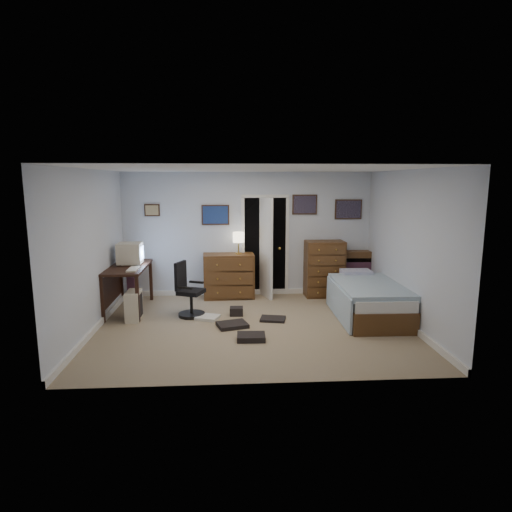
{
  "coord_description": "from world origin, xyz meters",
  "views": [
    {
      "loc": [
        -0.37,
        -6.62,
        2.32
      ],
      "look_at": [
        0.06,
        0.3,
        1.1
      ],
      "focal_mm": 30.0,
      "sensor_mm": 36.0,
      "label": 1
    }
  ],
  "objects_px": {
    "tall_dresser": "(324,269)",
    "bed": "(367,299)",
    "computer_desk": "(122,276)",
    "low_dresser": "(229,276)",
    "office_chair": "(188,295)"
  },
  "relations": [
    {
      "from": "low_dresser",
      "to": "bed",
      "type": "xyz_separation_m",
      "value": [
        2.38,
        -1.38,
        -0.13
      ]
    },
    {
      "from": "computer_desk",
      "to": "office_chair",
      "type": "distance_m",
      "value": 1.29
    },
    {
      "from": "low_dresser",
      "to": "office_chair",
      "type": "bearing_deg",
      "value": -123.83
    },
    {
      "from": "bed",
      "to": "low_dresser",
      "type": "bearing_deg",
      "value": 151.01
    },
    {
      "from": "computer_desk",
      "to": "low_dresser",
      "type": "xyz_separation_m",
      "value": [
        1.9,
        0.78,
        -0.19
      ]
    },
    {
      "from": "computer_desk",
      "to": "bed",
      "type": "height_order",
      "value": "computer_desk"
    },
    {
      "from": "tall_dresser",
      "to": "bed",
      "type": "distance_m",
      "value": 1.45
    },
    {
      "from": "office_chair",
      "to": "tall_dresser",
      "type": "relative_size",
      "value": 0.84
    },
    {
      "from": "low_dresser",
      "to": "tall_dresser",
      "type": "xyz_separation_m",
      "value": [
        1.93,
        -0.02,
        0.12
      ]
    },
    {
      "from": "office_chair",
      "to": "bed",
      "type": "relative_size",
      "value": 0.47
    },
    {
      "from": "office_chair",
      "to": "low_dresser",
      "type": "xyz_separation_m",
      "value": [
        0.7,
        1.17,
        0.08
      ]
    },
    {
      "from": "low_dresser",
      "to": "bed",
      "type": "bearing_deg",
      "value": -32.95
    },
    {
      "from": "low_dresser",
      "to": "bed",
      "type": "height_order",
      "value": "low_dresser"
    },
    {
      "from": "computer_desk",
      "to": "office_chair",
      "type": "relative_size",
      "value": 1.51
    },
    {
      "from": "tall_dresser",
      "to": "bed",
      "type": "height_order",
      "value": "tall_dresser"
    }
  ]
}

